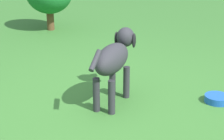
{
  "coord_description": "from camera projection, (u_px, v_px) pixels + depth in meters",
  "views": [
    {
      "loc": [
        2.47,
        -1.26,
        1.39
      ],
      "look_at": [
        -0.09,
        0.19,
        0.31
      ],
      "focal_mm": 59.63,
      "sensor_mm": 36.0,
      "label": 1
    }
  ],
  "objects": [
    {
      "name": "tennis_ball_0",
      "position": [
        119.0,
        62.0,
        4.2
      ],
      "size": [
        0.07,
        0.07,
        0.07
      ],
      "primitive_type": "sphere",
      "color": "yellow",
      "rests_on": "ground"
    },
    {
      "name": "ground",
      "position": [
        98.0,
        112.0,
        3.08
      ],
      "size": [
        14.0,
        14.0,
        0.0
      ],
      "primitive_type": "plane",
      "color": "#38722D"
    },
    {
      "name": "dog",
      "position": [
        114.0,
        58.0,
        3.15
      ],
      "size": [
        0.6,
        0.73,
        0.61
      ],
      "rotation": [
        0.0,
        0.0,
        2.24
      ],
      "color": "#2D2D33",
      "rests_on": "ground"
    },
    {
      "name": "water_bowl",
      "position": [
        217.0,
        99.0,
        3.27
      ],
      "size": [
        0.22,
        0.22,
        0.06
      ],
      "primitive_type": "cylinder",
      "color": "blue",
      "rests_on": "ground"
    }
  ]
}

